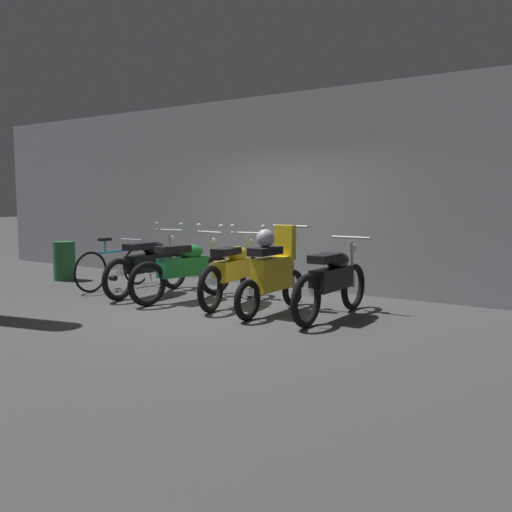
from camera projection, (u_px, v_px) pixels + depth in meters
ground_plane at (209, 310)px, 7.62m from camera, size 80.00×80.00×0.00m
back_wall at (298, 192)px, 9.49m from camera, size 16.00×0.30×3.32m
motorbike_slot_0 at (149, 264)px, 8.87m from camera, size 0.59×1.95×1.15m
motorbike_slot_1 at (184, 268)px, 8.36m from camera, size 0.61×1.93×1.15m
motorbike_slot_2 at (233, 271)px, 8.04m from camera, size 0.59×1.94×1.15m
motorbike_slot_3 at (273, 271)px, 7.41m from camera, size 0.56×1.68×1.18m
motorbike_slot_4 at (333, 280)px, 7.10m from camera, size 0.56×1.95×1.03m
bicycle at (115, 267)px, 9.48m from camera, size 0.50×1.73×0.89m
trash_bin at (64, 261)px, 10.46m from camera, size 0.40×0.40×0.74m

